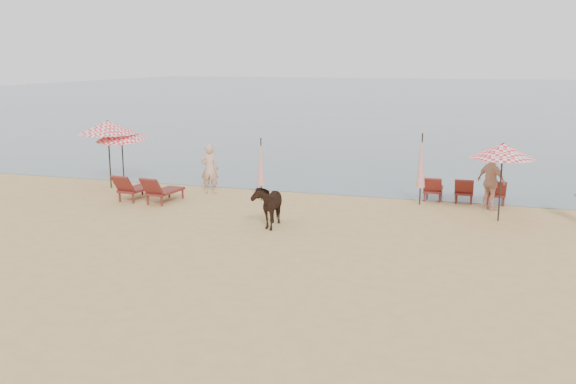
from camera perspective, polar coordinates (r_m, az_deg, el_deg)
name	(u,v)px	position (r m, az deg, el deg)	size (l,w,h in m)	color
ground	(223,281)	(15.01, -5.76, -7.88)	(120.00, 120.00, 0.00)	tan
sea	(448,95)	(93.27, 14.04, 8.40)	(160.00, 140.00, 0.06)	#51606B
lounger_cluster_left	(147,189)	(23.40, -12.41, 0.29)	(2.08, 2.01, 0.68)	maroon
lounger_cluster_right	(464,190)	(23.72, 15.39, 0.18)	(2.83, 1.70, 0.62)	maroon
umbrella_open_left_a	(108,127)	(25.98, -15.73, 5.56)	(2.35, 2.35, 2.68)	black
umbrella_open_left_b	(121,134)	(25.79, -14.59, 5.02)	(1.95, 1.99, 2.49)	black
umbrella_open_right	(503,151)	(20.89, 18.55, 3.49)	(2.03, 2.03, 2.48)	black
umbrella_closed_left	(261,162)	(22.94, -2.42, 2.67)	(0.28, 0.28, 2.27)	black
umbrella_closed_right	(421,161)	(22.68, 11.77, 2.71)	(0.31, 0.31, 2.51)	black
cow	(268,204)	(19.50, -1.79, -1.11)	(0.73, 1.61, 1.36)	black
beachgoer_left	(210,169)	(24.40, -6.97, 2.06)	(0.68, 0.45, 1.87)	tan
beachgoer_right_b	(491,182)	(22.56, 17.63, 0.89)	(1.15, 0.48, 1.95)	tan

